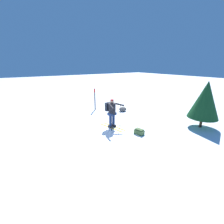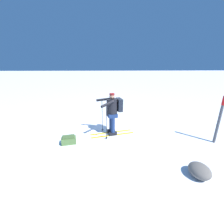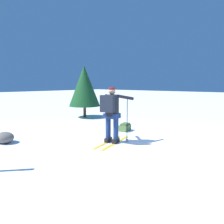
# 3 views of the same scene
# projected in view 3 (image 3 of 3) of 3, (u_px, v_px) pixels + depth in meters

# --- Properties ---
(ground_plane) EXTENTS (80.00, 80.00, 0.00)m
(ground_plane) POSITION_uv_depth(u_px,v_px,m) (131.00, 148.00, 5.83)
(ground_plane) COLOR white
(skier) EXTENTS (0.95, 1.71, 1.60)m
(skier) POSITION_uv_depth(u_px,v_px,m) (112.00, 110.00, 6.21)
(skier) COLOR gold
(skier) RESTS_ON ground_plane
(dropped_backpack) EXTENTS (0.38, 0.53, 0.28)m
(dropped_backpack) POSITION_uv_depth(u_px,v_px,m) (125.00, 127.00, 7.89)
(dropped_backpack) COLOR #4C6B38
(dropped_backpack) RESTS_ON ground_plane
(rock_boulder) EXTENTS (0.58, 0.49, 0.32)m
(rock_boulder) POSITION_uv_depth(u_px,v_px,m) (5.00, 138.00, 6.29)
(rock_boulder) COLOR #5B5651
(rock_boulder) RESTS_ON ground_plane
(pine_tree) EXTENTS (1.56, 1.56, 2.59)m
(pine_tree) POSITION_uv_depth(u_px,v_px,m) (84.00, 86.00, 10.91)
(pine_tree) COLOR #4C331E
(pine_tree) RESTS_ON ground_plane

